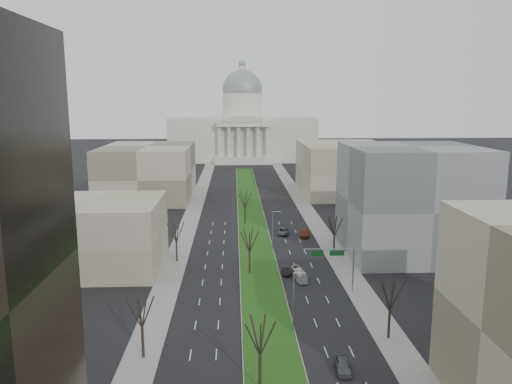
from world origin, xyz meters
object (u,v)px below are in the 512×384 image
object	(u,v)px
car_grey_near	(343,365)
car_red	(305,234)
box_van	(299,274)
car_grey_far	(283,231)
car_black	(286,271)

from	to	relation	value
car_grey_near	car_red	size ratio (longest dim) A/B	0.88
car_red	box_van	distance (m)	30.26
car_grey_near	car_grey_far	world-z (taller)	car_grey_near
car_red	car_grey_far	distance (m)	5.78
car_black	box_van	size ratio (longest dim) A/B	0.61
car_red	car_grey_far	bearing A→B (deg)	164.71
car_grey_near	car_black	bearing A→B (deg)	100.50
car_red	box_van	world-z (taller)	box_van
car_black	car_red	distance (m)	27.89
car_black	car_grey_near	bearing A→B (deg)	-82.43
car_grey_near	box_van	xyz separation A→B (m)	(-1.31, 32.92, 0.16)
car_grey_near	car_black	size ratio (longest dim) A/B	1.11
car_grey_far	box_van	xyz separation A→B (m)	(-0.01, -32.18, 0.19)
car_black	car_red	bearing A→B (deg)	76.30
box_van	car_red	bearing A→B (deg)	73.48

